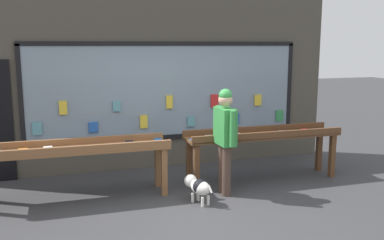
# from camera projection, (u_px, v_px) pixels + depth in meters

# --- Properties ---
(ground_plane) EXTENTS (40.00, 40.00, 0.00)m
(ground_plane) POSITION_uv_depth(u_px,v_px,m) (195.00, 209.00, 6.17)
(ground_plane) COLOR #38383A
(shopfront_facade) EXTENTS (7.02, 0.29, 3.56)m
(shopfront_facade) POSITION_uv_depth(u_px,v_px,m) (155.00, 76.00, 8.10)
(shopfront_facade) COLOR #4C473D
(shopfront_facade) RESTS_ON ground_plane
(display_table_left) EXTENTS (2.75, 0.64, 0.90)m
(display_table_left) POSITION_uv_depth(u_px,v_px,m) (79.00, 153.00, 6.48)
(display_table_left) COLOR brown
(display_table_left) RESTS_ON ground_plane
(display_table_right) EXTENTS (2.75, 0.60, 0.91)m
(display_table_right) POSITION_uv_depth(u_px,v_px,m) (263.00, 139.00, 7.40)
(display_table_right) COLOR brown
(display_table_right) RESTS_ON ground_plane
(person_browsing) EXTENTS (0.23, 0.67, 1.68)m
(person_browsing) POSITION_uv_depth(u_px,v_px,m) (225.00, 133.00, 6.65)
(person_browsing) COLOR #4C382D
(person_browsing) RESTS_ON ground_plane
(small_dog) EXTENTS (0.36, 0.57, 0.40)m
(small_dog) POSITION_uv_depth(u_px,v_px,m) (198.00, 186.00, 6.39)
(small_dog) COLOR white
(small_dog) RESTS_ON ground_plane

